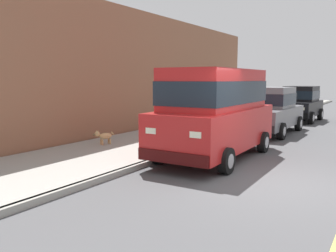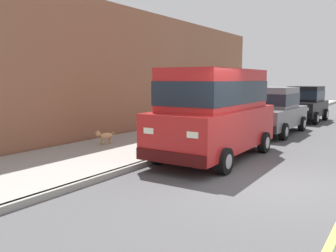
{
  "view_description": "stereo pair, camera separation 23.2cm",
  "coord_description": "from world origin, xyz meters",
  "px_view_note": "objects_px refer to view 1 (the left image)",
  "views": [
    {
      "loc": [
        2.1,
        -7.57,
        2.23
      ],
      "look_at": [
        -3.54,
        1.32,
        0.85
      ],
      "focal_mm": 37.89,
      "sensor_mm": 36.0,
      "label": 1
    },
    {
      "loc": [
        2.29,
        -7.45,
        2.23
      ],
      "look_at": [
        -3.54,
        1.32,
        0.85
      ],
      "focal_mm": 37.89,
      "sensor_mm": 36.0,
      "label": 2
    }
  ],
  "objects_px": {
    "car_black_hatchback": "(300,103)",
    "dog_tan": "(104,136)",
    "car_grey_sedan": "(270,110)",
    "fire_hydrant": "(194,131)",
    "car_red_van": "(216,109)"
  },
  "relations": [
    {
      "from": "car_red_van",
      "to": "fire_hydrant",
      "type": "xyz_separation_m",
      "value": [
        -1.54,
        1.57,
        -0.92
      ]
    },
    {
      "from": "car_grey_sedan",
      "to": "car_black_hatchback",
      "type": "distance_m",
      "value": 5.33
    },
    {
      "from": "car_grey_sedan",
      "to": "car_black_hatchback",
      "type": "bearing_deg",
      "value": 88.98
    },
    {
      "from": "car_grey_sedan",
      "to": "car_black_hatchback",
      "type": "relative_size",
      "value": 1.2
    },
    {
      "from": "dog_tan",
      "to": "car_red_van",
      "type": "bearing_deg",
      "value": 11.46
    },
    {
      "from": "car_black_hatchback",
      "to": "car_grey_sedan",
      "type": "bearing_deg",
      "value": -91.02
    },
    {
      "from": "car_black_hatchback",
      "to": "dog_tan",
      "type": "height_order",
      "value": "car_black_hatchback"
    },
    {
      "from": "car_red_van",
      "to": "dog_tan",
      "type": "height_order",
      "value": "car_red_van"
    },
    {
      "from": "car_grey_sedan",
      "to": "dog_tan",
      "type": "height_order",
      "value": "car_grey_sedan"
    },
    {
      "from": "dog_tan",
      "to": "car_grey_sedan",
      "type": "bearing_deg",
      "value": 61.15
    },
    {
      "from": "car_black_hatchback",
      "to": "fire_hydrant",
      "type": "height_order",
      "value": "car_black_hatchback"
    },
    {
      "from": "car_grey_sedan",
      "to": "dog_tan",
      "type": "xyz_separation_m",
      "value": [
        -3.49,
        -6.33,
        -0.55
      ]
    },
    {
      "from": "car_black_hatchback",
      "to": "fire_hydrant",
      "type": "xyz_separation_m",
      "value": [
        -1.52,
        -9.36,
        -0.5
      ]
    },
    {
      "from": "car_red_van",
      "to": "car_black_hatchback",
      "type": "distance_m",
      "value": 10.93
    },
    {
      "from": "dog_tan",
      "to": "fire_hydrant",
      "type": "distance_m",
      "value": 3.09
    }
  ]
}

